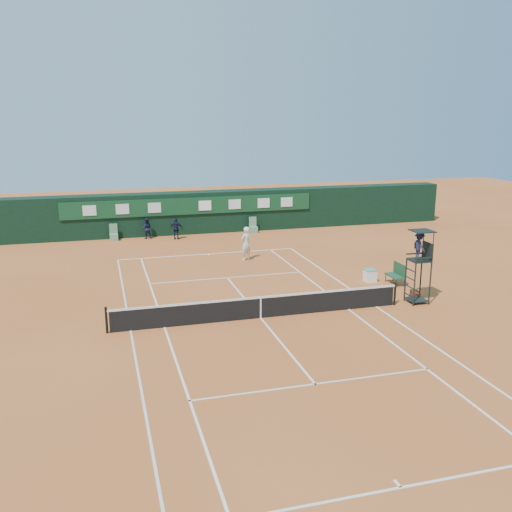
% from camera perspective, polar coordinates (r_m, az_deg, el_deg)
% --- Properties ---
extents(ground, '(90.00, 90.00, 0.00)m').
position_cam_1_polar(ground, '(24.65, 0.46, -6.22)').
color(ground, '#C3642E').
rests_on(ground, ground).
extents(court_lines, '(11.05, 23.85, 0.01)m').
position_cam_1_polar(court_lines, '(24.65, 0.46, -6.21)').
color(court_lines, white).
rests_on(court_lines, ground).
extents(tennis_net, '(12.90, 0.10, 1.10)m').
position_cam_1_polar(tennis_net, '(24.48, 0.46, -5.10)').
color(tennis_net, black).
rests_on(tennis_net, ground).
extents(back_wall, '(40.00, 1.65, 3.00)m').
position_cam_1_polar(back_wall, '(42.04, -6.67, 4.36)').
color(back_wall, black).
rests_on(back_wall, ground).
extents(linesman_chair_left, '(0.55, 0.50, 1.15)m').
position_cam_1_polar(linesman_chair_left, '(40.54, -14.03, 1.95)').
color(linesman_chair_left, '#5C8D68').
rests_on(linesman_chair_left, ground).
extents(linesman_chair_right, '(0.55, 0.50, 1.15)m').
position_cam_1_polar(linesman_chair_right, '(41.98, -0.27, 2.79)').
color(linesman_chair_right, '#5D8F6B').
rests_on(linesman_chair_right, ground).
extents(umpire_chair, '(0.96, 0.95, 3.42)m').
position_cam_1_polar(umpire_chair, '(26.95, 16.05, 0.46)').
color(umpire_chair, black).
rests_on(umpire_chair, ground).
extents(player_bench, '(0.55, 1.20, 1.10)m').
position_cam_1_polar(player_bench, '(30.10, 13.92, -1.66)').
color(player_bench, '#1B452A').
rests_on(player_bench, ground).
extents(tennis_bag, '(0.55, 0.85, 0.29)m').
position_cam_1_polar(tennis_bag, '(28.31, 15.64, -3.73)').
color(tennis_bag, black).
rests_on(tennis_bag, ground).
extents(cooler, '(0.57, 0.57, 0.65)m').
position_cam_1_polar(cooler, '(30.39, 11.34, -1.90)').
color(cooler, white).
rests_on(cooler, ground).
extents(tennis_ball, '(0.07, 0.07, 0.07)m').
position_cam_1_polar(tennis_ball, '(32.11, -2.08, -1.30)').
color(tennis_ball, '#CAE635').
rests_on(tennis_ball, ground).
extents(player, '(0.88, 0.79, 2.03)m').
position_cam_1_polar(player, '(33.95, -1.02, 1.26)').
color(player, white).
rests_on(player, ground).
extents(ball_kid_left, '(0.76, 0.62, 1.45)m').
position_cam_1_polar(ball_kid_left, '(40.62, -10.86, 2.73)').
color(ball_kid_left, black).
rests_on(ball_kid_left, ground).
extents(ball_kid_right, '(0.97, 0.61, 1.53)m').
position_cam_1_polar(ball_kid_right, '(40.00, -7.98, 2.74)').
color(ball_kid_right, black).
rests_on(ball_kid_right, ground).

